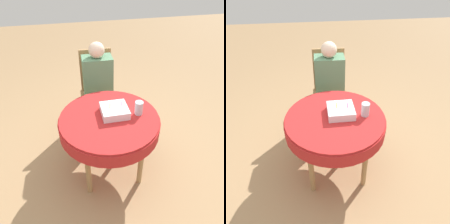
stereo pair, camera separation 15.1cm
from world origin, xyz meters
TOP-DOWN VIEW (x-y plane):
  - ground_plane at (0.00, 0.00)m, footprint 12.00×12.00m
  - dining_table at (0.00, 0.00)m, footprint 0.94×0.94m
  - chair at (0.03, 0.85)m, footprint 0.45×0.45m
  - person at (0.02, 0.75)m, footprint 0.35×0.32m
  - birthday_cake at (0.06, 0.04)m, footprint 0.24×0.24m
  - drinking_glass at (0.28, -0.01)m, footprint 0.08×0.08m

SIDE VIEW (x-z plane):
  - ground_plane at x=0.00m, z-range 0.00..0.00m
  - chair at x=0.03m, z-range 0.02..1.00m
  - dining_table at x=0.00m, z-range 0.26..0.96m
  - person at x=0.02m, z-range 0.11..1.24m
  - birthday_cake at x=0.06m, z-range 0.67..0.80m
  - drinking_glass at x=0.28m, z-range 0.70..0.83m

